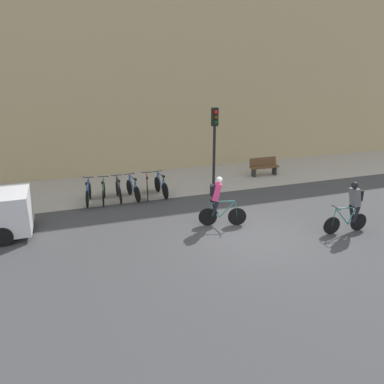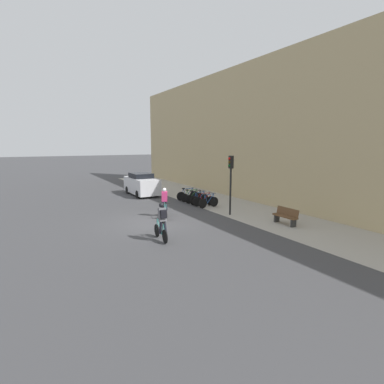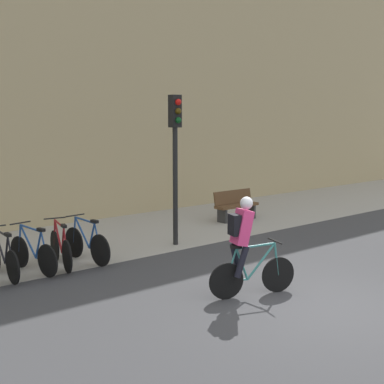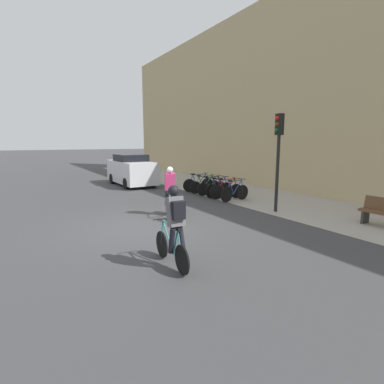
{
  "view_description": "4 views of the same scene",
  "coord_description": "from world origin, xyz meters",
  "px_view_note": "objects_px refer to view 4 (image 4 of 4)",
  "views": [
    {
      "loc": [
        -5.5,
        -9.72,
        5.26
      ],
      "look_at": [
        -1.5,
        1.78,
        1.14
      ],
      "focal_mm": 35.0,
      "sensor_mm": 36.0,
      "label": 1
    },
    {
      "loc": [
        15.01,
        -5.83,
        4.29
      ],
      "look_at": [
        0.62,
        2.34,
        1.62
      ],
      "focal_mm": 28.0,
      "sensor_mm": 36.0,
      "label": 2
    },
    {
      "loc": [
        -7.11,
        -5.06,
        3.14
      ],
      "look_at": [
        -0.4,
        3.1,
        1.6
      ],
      "focal_mm": 50.0,
      "sensor_mm": 36.0,
      "label": 3
    },
    {
      "loc": [
        8.41,
        -3.39,
        2.59
      ],
      "look_at": [
        -0.68,
        2.11,
        0.81
      ],
      "focal_mm": 28.0,
      "sensor_mm": 36.0,
      "label": 4
    }
  ],
  "objects_px": {
    "parked_bike_1": "(205,186)",
    "parked_bike_2": "(211,187)",
    "parked_bike_3": "(219,189)",
    "traffic_light_pole": "(278,145)",
    "cyclist_grey": "(174,224)",
    "parked_bike_0": "(198,184)",
    "parked_car": "(132,170)",
    "parked_bike_4": "(226,190)",
    "parked_bike_5": "(235,192)",
    "cyclist_pink": "(170,190)"
  },
  "relations": [
    {
      "from": "parked_bike_0",
      "to": "parked_bike_5",
      "type": "relative_size",
      "value": 1.03
    },
    {
      "from": "parked_bike_3",
      "to": "traffic_light_pole",
      "type": "relative_size",
      "value": 0.46
    },
    {
      "from": "parked_bike_1",
      "to": "parked_bike_4",
      "type": "relative_size",
      "value": 1.02
    },
    {
      "from": "parked_bike_0",
      "to": "cyclist_pink",
      "type": "bearing_deg",
      "value": -42.78
    },
    {
      "from": "parked_car",
      "to": "parked_bike_0",
      "type": "bearing_deg",
      "value": 27.64
    },
    {
      "from": "parked_bike_0",
      "to": "parked_bike_4",
      "type": "bearing_deg",
      "value": 0.0
    },
    {
      "from": "cyclist_grey",
      "to": "parked_bike_2",
      "type": "height_order",
      "value": "cyclist_grey"
    },
    {
      "from": "parked_bike_0",
      "to": "traffic_light_pole",
      "type": "xyz_separation_m",
      "value": [
        5.41,
        -0.0,
        2.08
      ]
    },
    {
      "from": "parked_bike_1",
      "to": "parked_bike_3",
      "type": "distance_m",
      "value": 1.2
    },
    {
      "from": "parked_car",
      "to": "parked_bike_4",
      "type": "bearing_deg",
      "value": 18.33
    },
    {
      "from": "parked_bike_0",
      "to": "cyclist_grey",
      "type": "bearing_deg",
      "value": -35.3
    },
    {
      "from": "cyclist_pink",
      "to": "parked_bike_2",
      "type": "distance_m",
      "value": 4.71
    },
    {
      "from": "cyclist_grey",
      "to": "parked_car",
      "type": "height_order",
      "value": "parked_car"
    },
    {
      "from": "parked_bike_2",
      "to": "traffic_light_pole",
      "type": "height_order",
      "value": "traffic_light_pole"
    },
    {
      "from": "cyclist_pink",
      "to": "parked_car",
      "type": "relative_size",
      "value": 0.41
    },
    {
      "from": "parked_bike_0",
      "to": "parked_car",
      "type": "xyz_separation_m",
      "value": [
        -4.13,
        -2.16,
        0.49
      ]
    },
    {
      "from": "parked_bike_4",
      "to": "cyclist_grey",
      "type": "bearing_deg",
      "value": -45.37
    },
    {
      "from": "parked_bike_4",
      "to": "parked_bike_3",
      "type": "bearing_deg",
      "value": -179.94
    },
    {
      "from": "cyclist_grey",
      "to": "parked_bike_5",
      "type": "distance_m",
      "value": 7.55
    },
    {
      "from": "cyclist_pink",
      "to": "traffic_light_pole",
      "type": "bearing_deg",
      "value": 69.63
    },
    {
      "from": "parked_bike_1",
      "to": "parked_bike_2",
      "type": "bearing_deg",
      "value": 0.03
    },
    {
      "from": "parked_bike_3",
      "to": "traffic_light_pole",
      "type": "distance_m",
      "value": 4.17
    },
    {
      "from": "parked_bike_3",
      "to": "parked_bike_4",
      "type": "relative_size",
      "value": 1.01
    },
    {
      "from": "parked_bike_3",
      "to": "parked_bike_5",
      "type": "bearing_deg",
      "value": 0.04
    },
    {
      "from": "parked_bike_2",
      "to": "cyclist_grey",
      "type": "bearing_deg",
      "value": -39.82
    },
    {
      "from": "cyclist_grey",
      "to": "parked_bike_5",
      "type": "height_order",
      "value": "cyclist_grey"
    },
    {
      "from": "cyclist_pink",
      "to": "parked_bike_5",
      "type": "xyz_separation_m",
      "value": [
        -1.03,
        3.73,
        -0.54
      ]
    },
    {
      "from": "cyclist_grey",
      "to": "parked_bike_2",
      "type": "distance_m",
      "value": 8.84
    },
    {
      "from": "parked_bike_1",
      "to": "parked_bike_2",
      "type": "xyz_separation_m",
      "value": [
        0.6,
        0.0,
        0.0
      ]
    },
    {
      "from": "parked_bike_0",
      "to": "parked_bike_4",
      "type": "distance_m",
      "value": 2.4
    },
    {
      "from": "cyclist_pink",
      "to": "parked_bike_2",
      "type": "height_order",
      "value": "cyclist_pink"
    },
    {
      "from": "parked_bike_3",
      "to": "parked_bike_5",
      "type": "relative_size",
      "value": 1.0
    },
    {
      "from": "cyclist_grey",
      "to": "parked_bike_0",
      "type": "distance_m",
      "value": 9.79
    },
    {
      "from": "cyclist_pink",
      "to": "cyclist_grey",
      "type": "xyz_separation_m",
      "value": [
        3.95,
        -1.92,
        0.0
      ]
    },
    {
      "from": "cyclist_pink",
      "to": "parked_bike_4",
      "type": "xyz_separation_m",
      "value": [
        -1.63,
        3.73,
        -0.55
      ]
    },
    {
      "from": "cyclist_grey",
      "to": "traffic_light_pole",
      "type": "xyz_separation_m",
      "value": [
        -2.57,
        5.64,
        1.55
      ]
    },
    {
      "from": "cyclist_pink",
      "to": "parked_bike_5",
      "type": "distance_m",
      "value": 3.9
    },
    {
      "from": "parked_bike_1",
      "to": "parked_bike_2",
      "type": "height_order",
      "value": "parked_bike_2"
    },
    {
      "from": "cyclist_pink",
      "to": "cyclist_grey",
      "type": "bearing_deg",
      "value": -25.95
    },
    {
      "from": "parked_bike_2",
      "to": "parked_bike_3",
      "type": "relative_size",
      "value": 1.0
    },
    {
      "from": "cyclist_grey",
      "to": "parked_car",
      "type": "bearing_deg",
      "value": 163.94
    },
    {
      "from": "cyclist_pink",
      "to": "parked_car",
      "type": "xyz_separation_m",
      "value": [
        -8.16,
        1.56,
        -0.05
      ]
    },
    {
      "from": "parked_bike_0",
      "to": "parked_bike_1",
      "type": "xyz_separation_m",
      "value": [
        0.6,
        -0.0,
        -0.02
      ]
    },
    {
      "from": "cyclist_grey",
      "to": "parked_bike_3",
      "type": "bearing_deg",
      "value": 137.54
    },
    {
      "from": "parked_bike_5",
      "to": "cyclist_grey",
      "type": "bearing_deg",
      "value": -48.64
    },
    {
      "from": "parked_bike_5",
      "to": "parked_car",
      "type": "xyz_separation_m",
      "value": [
        -7.13,
        -2.16,
        0.5
      ]
    },
    {
      "from": "cyclist_pink",
      "to": "parked_car",
      "type": "height_order",
      "value": "parked_car"
    },
    {
      "from": "cyclist_pink",
      "to": "parked_car",
      "type": "bearing_deg",
      "value": 169.15
    },
    {
      "from": "parked_bike_2",
      "to": "parked_bike_5",
      "type": "distance_m",
      "value": 1.8
    },
    {
      "from": "cyclist_pink",
      "to": "parked_bike_4",
      "type": "relative_size",
      "value": 1.07
    }
  ]
}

